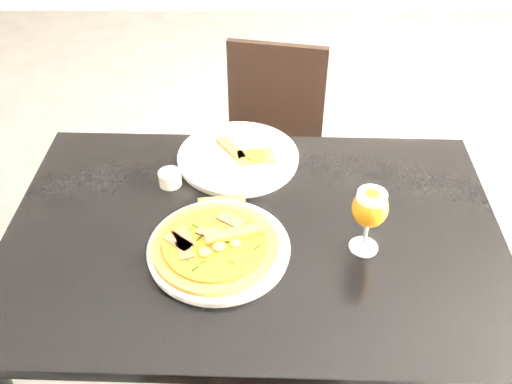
{
  "coord_description": "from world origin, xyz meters",
  "views": [
    {
      "loc": [
        -0.31,
        -1.12,
        1.71
      ],
      "look_at": [
        -0.32,
        -0.07,
        0.83
      ],
      "focal_mm": 40.0,
      "sensor_mm": 36.0,
      "label": 1
    }
  ],
  "objects_px": {
    "chair_far": "(270,149)",
    "dining_table": "(254,256)",
    "beer_glass": "(370,209)",
    "pizza": "(216,245)"
  },
  "relations": [
    {
      "from": "pizza",
      "to": "beer_glass",
      "type": "xyz_separation_m",
      "value": [
        0.34,
        0.02,
        0.1
      ]
    },
    {
      "from": "chair_far",
      "to": "dining_table",
      "type": "bearing_deg",
      "value": -83.42
    },
    {
      "from": "dining_table",
      "to": "chair_far",
      "type": "xyz_separation_m",
      "value": [
        0.06,
        0.74,
        -0.21
      ]
    },
    {
      "from": "dining_table",
      "to": "beer_glass",
      "type": "relative_size",
      "value": 7.14
    },
    {
      "from": "chair_far",
      "to": "pizza",
      "type": "relative_size",
      "value": 2.83
    },
    {
      "from": "pizza",
      "to": "beer_glass",
      "type": "height_order",
      "value": "beer_glass"
    },
    {
      "from": "pizza",
      "to": "chair_far",
      "type": "bearing_deg",
      "value": 80.23
    },
    {
      "from": "dining_table",
      "to": "beer_glass",
      "type": "distance_m",
      "value": 0.34
    },
    {
      "from": "beer_glass",
      "to": "pizza",
      "type": "bearing_deg",
      "value": -177.03
    },
    {
      "from": "chair_far",
      "to": "beer_glass",
      "type": "xyz_separation_m",
      "value": [
        0.2,
        -0.8,
        0.42
      ]
    }
  ]
}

